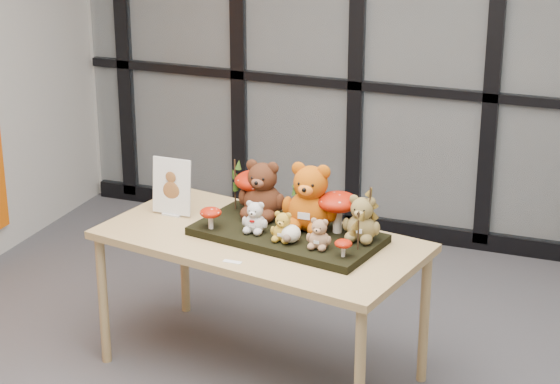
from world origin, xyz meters
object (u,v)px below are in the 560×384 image
at_px(diorama_tray, 287,235).
at_px(display_table, 260,250).
at_px(bear_white_bow, 255,215).
at_px(sign_holder, 172,189).
at_px(bear_tan_back, 362,216).
at_px(bear_pooh_yellow, 311,193).
at_px(bear_small_yellow, 283,225).
at_px(plush_cream_hedgehog, 291,233).
at_px(bear_brown_medium, 263,186).
at_px(mushroom_front_left, 211,217).
at_px(mushroom_back_left, 256,190).
at_px(bear_beige_small, 319,232).
at_px(mushroom_back_right, 338,211).
at_px(mushroom_front_right, 343,247).

bearing_deg(diorama_tray, display_table, -153.43).
xyz_separation_m(bear_white_bow, sign_holder, (-0.53, 0.15, 0.02)).
relative_size(diorama_tray, bear_tan_back, 3.74).
bearing_deg(bear_pooh_yellow, bear_small_yellow, -100.41).
distance_m(display_table, bear_pooh_yellow, 0.39).
distance_m(bear_white_bow, plush_cream_hedgehog, 0.22).
xyz_separation_m(bear_small_yellow, sign_holder, (-0.70, 0.20, 0.02)).
height_order(bear_white_bow, plush_cream_hedgehog, bear_white_bow).
bearing_deg(bear_brown_medium, mushroom_front_left, -115.21).
bearing_deg(sign_holder, bear_white_bow, -15.27).
distance_m(display_table, plush_cream_hedgehog, 0.26).
relative_size(bear_small_yellow, mushroom_back_left, 0.67).
relative_size(bear_brown_medium, bear_small_yellow, 2.03).
distance_m(bear_tan_back, mushroom_back_left, 0.64).
xyz_separation_m(display_table, diorama_tray, (0.13, 0.04, 0.09)).
bearing_deg(mushroom_front_left, bear_beige_small, -3.73).
bearing_deg(mushroom_back_right, bear_tan_back, -18.25).
bearing_deg(mushroom_front_left, diorama_tray, 15.58).
bearing_deg(mushroom_front_left, display_table, 15.47).
relative_size(bear_beige_small, mushroom_back_left, 0.68).
xyz_separation_m(bear_pooh_yellow, bear_brown_medium, (-0.28, 0.07, -0.02)).
relative_size(bear_tan_back, plush_cream_hedgehog, 2.56).
relative_size(diorama_tray, mushroom_front_right, 9.96).
distance_m(display_table, mushroom_front_left, 0.30).
height_order(mushroom_front_right, sign_holder, sign_holder).
height_order(bear_pooh_yellow, bear_small_yellow, bear_pooh_yellow).
distance_m(bear_pooh_yellow, bear_tan_back, 0.29).
relative_size(diorama_tray, bear_small_yellow, 5.66).
distance_m(bear_pooh_yellow, bear_white_bow, 0.29).
bearing_deg(plush_cream_hedgehog, mushroom_back_right, 60.71).
distance_m(bear_brown_medium, bear_small_yellow, 0.35).
xyz_separation_m(mushroom_front_right, sign_holder, (-1.03, 0.29, 0.06)).
distance_m(bear_white_bow, mushroom_front_left, 0.23).
bearing_deg(mushroom_front_left, bear_white_bow, 9.60).
bearing_deg(mushroom_back_right, bear_beige_small, -95.11).
bearing_deg(mushroom_back_right, mushroom_front_right, -66.83).
height_order(display_table, plush_cream_hedgehog, plush_cream_hedgehog).
bearing_deg(plush_cream_hedgehog, bear_pooh_yellow, 91.69).
bearing_deg(bear_white_bow, bear_brown_medium, 112.86).
distance_m(bear_brown_medium, mushroom_back_left, 0.09).
height_order(bear_white_bow, mushroom_back_left, mushroom_back_left).
height_order(bear_pooh_yellow, plush_cream_hedgehog, bear_pooh_yellow).
relative_size(bear_brown_medium, mushroom_back_right, 1.46).
bearing_deg(bear_pooh_yellow, mushroom_front_left, -148.53).
bearing_deg(mushroom_front_left, plush_cream_hedgehog, -2.91).
relative_size(display_table, bear_brown_medium, 5.21).
bearing_deg(bear_small_yellow, mushroom_front_left, -171.37).
distance_m(bear_brown_medium, mushroom_front_right, 0.65).
distance_m(diorama_tray, bear_tan_back, 0.40).
height_order(plush_cream_hedgehog, mushroom_back_right, mushroom_back_right).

